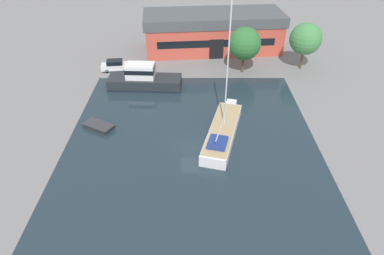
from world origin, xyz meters
TOP-DOWN VIEW (x-y plane):
  - ground_plane at (0.00, 0.00)m, footprint 440.00×440.00m
  - water_canal at (0.00, 0.00)m, footprint 28.24×34.77m
  - warehouse_building at (3.72, 28.93)m, footprint 24.62×10.99m
  - quay_tree_near_building at (7.93, 19.47)m, footprint 4.94×4.94m
  - quay_tree_by_water at (17.42, 20.81)m, footprint 4.86×4.86m
  - parked_car at (-12.02, 20.10)m, footprint 4.79×2.36m
  - sailboat_moored at (3.56, 2.21)m, footprint 5.58×12.58m
  - motor_cruiser at (-6.94, 14.51)m, footprint 10.70×3.99m
  - small_dinghy at (-11.19, 3.94)m, footprint 4.07×3.32m

SIDE VIEW (x-z plane):
  - ground_plane at x=0.00m, z-range 0.00..0.00m
  - water_canal at x=0.00m, z-range 0.00..0.01m
  - small_dinghy at x=-11.19m, z-range 0.01..0.56m
  - sailboat_moored at x=3.56m, z-range -6.80..8.34m
  - parked_car at x=-12.02m, z-range 0.00..1.72m
  - motor_cruiser at x=-6.94m, z-range -0.50..3.03m
  - warehouse_building at x=3.72m, z-range 0.04..6.57m
  - quay_tree_near_building at x=7.93m, z-range 1.09..8.23m
  - quay_tree_by_water at x=17.42m, z-range 1.23..8.56m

